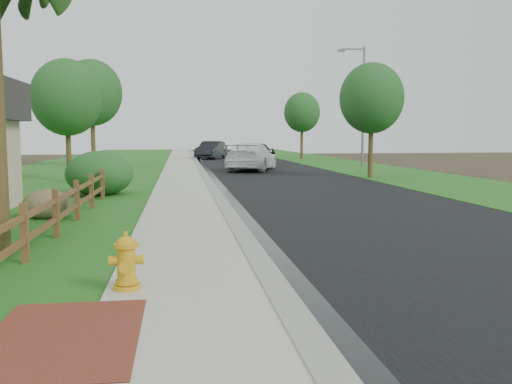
{
  "coord_description": "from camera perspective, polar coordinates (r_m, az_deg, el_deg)",
  "views": [
    {
      "loc": [
        -0.94,
        -6.83,
        2.24
      ],
      "look_at": [
        0.5,
        3.37,
        1.17
      ],
      "focal_mm": 38.0,
      "sensor_mm": 36.0,
      "label": 1
    }
  ],
  "objects": [
    {
      "name": "tree_far_right",
      "position": [
        52.13,
        4.86,
        8.35
      ],
      "size": [
        3.43,
        3.43,
        6.33
      ],
      "color": "#3D3019",
      "rests_on": "ground"
    },
    {
      "name": "road",
      "position": [
        42.25,
        -0.48,
        2.94
      ],
      "size": [
        8.0,
        90.0,
        0.02
      ],
      "primitive_type": "cube",
      "color": "black",
      "rests_on": "ground"
    },
    {
      "name": "wet_gutter",
      "position": [
        41.92,
        -5.71,
        2.9
      ],
      "size": [
        0.5,
        90.0,
        0.0
      ],
      "primitive_type": "cube",
      "color": "black",
      "rests_on": "road"
    },
    {
      "name": "verge_far",
      "position": [
        43.69,
        8.54,
        2.98
      ],
      "size": [
        6.0,
        90.0,
        0.04
      ],
      "primitive_type": "cube",
      "color": "#29601B",
      "rests_on": "ground"
    },
    {
      "name": "brick_patch",
      "position": [
        6.35,
        -19.59,
        -14.56
      ],
      "size": [
        1.6,
        2.4,
        0.11
      ],
      "primitive_type": "cube",
      "color": "maroon",
      "rests_on": "ground"
    },
    {
      "name": "ranch_fence",
      "position": [
        13.59,
        -19.26,
        -1.24
      ],
      "size": [
        0.12,
        16.92,
        1.1
      ],
      "color": "#532C1B",
      "rests_on": "ground"
    },
    {
      "name": "sidewalk",
      "position": [
        41.88,
        -7.97,
        2.91
      ],
      "size": [
        2.2,
        90.0,
        0.1
      ],
      "primitive_type": "cube",
      "color": "#B0AD99",
      "rests_on": "ground"
    },
    {
      "name": "shrub_d",
      "position": [
        20.9,
        -16.16,
        1.88
      ],
      "size": [
        2.51,
        2.51,
        1.68
      ],
      "primitive_type": "ellipsoid",
      "rotation": [
        0.0,
        0.0,
        0.02
      ],
      "color": "#19461E",
      "rests_on": "ground"
    },
    {
      "name": "dark_car_mid",
      "position": [
        43.34,
        -0.39,
        4.18
      ],
      "size": [
        3.34,
        5.49,
        1.75
      ],
      "primitive_type": "imported",
      "rotation": [
        0.0,
        0.0,
        3.41
      ],
      "color": "black",
      "rests_on": "road"
    },
    {
      "name": "ground",
      "position": [
        7.25,
        -0.18,
        -12.07
      ],
      "size": [
        120.0,
        120.0,
        0.0
      ],
      "primitive_type": "plane",
      "color": "#31281B"
    },
    {
      "name": "white_suv",
      "position": [
        34.71,
        -0.47,
        3.74
      ],
      "size": [
        4.32,
        6.52,
        1.76
      ],
      "primitive_type": "imported",
      "rotation": [
        0.0,
        0.0,
        2.81
      ],
      "color": "white",
      "rests_on": "road"
    },
    {
      "name": "curb",
      "position": [
        41.9,
        -6.19,
        2.95
      ],
      "size": [
        0.4,
        90.0,
        0.12
      ],
      "primitive_type": "cube",
      "color": "gray",
      "rests_on": "ground"
    },
    {
      "name": "streetlight",
      "position": [
        38.72,
        10.99,
        9.53
      ],
      "size": [
        1.92,
        0.5,
        8.34
      ],
      "color": "slate",
      "rests_on": "ground"
    },
    {
      "name": "dark_car_far",
      "position": [
        52.1,
        -4.71,
        4.43
      ],
      "size": [
        3.48,
        5.45,
        1.69
      ],
      "primitive_type": "imported",
      "rotation": [
        0.0,
        0.0,
        -0.36
      ],
      "color": "black",
      "rests_on": "road"
    },
    {
      "name": "tree_near_right",
      "position": [
        29.18,
        12.08,
        9.61
      ],
      "size": [
        3.34,
        3.34,
        6.02
      ],
      "color": "#3D3019",
      "rests_on": "ground"
    },
    {
      "name": "fire_hydrant",
      "position": [
        7.83,
        -13.49,
        -7.26
      ],
      "size": [
        0.53,
        0.43,
        0.82
      ],
      "color": "orange",
      "rests_on": "sidewalk"
    },
    {
      "name": "boulder",
      "position": [
        15.53,
        -21.21,
        -1.21
      ],
      "size": [
        1.4,
        1.17,
        0.82
      ],
      "primitive_type": "ellipsoid",
      "rotation": [
        0.0,
        0.0,
        -0.21
      ],
      "color": "brown",
      "rests_on": "ground"
    },
    {
      "name": "tree_mid_left",
      "position": [
        40.32,
        -16.91,
        9.95
      ],
      "size": [
        4.23,
        4.23,
        7.57
      ],
      "color": "#3D3019",
      "rests_on": "ground"
    },
    {
      "name": "tree_near_left",
      "position": [
        27.5,
        -19.3,
        9.36
      ],
      "size": [
        3.31,
        3.31,
        5.86
      ],
      "color": "#3D3019",
      "rests_on": "ground"
    },
    {
      "name": "lawn_near",
      "position": [
        42.48,
        -17.6,
        2.69
      ],
      "size": [
        9.0,
        90.0,
        0.04
      ],
      "primitive_type": "cube",
      "color": "#29601B",
      "rests_on": "ground"
    },
    {
      "name": "grass_strip",
      "position": [
        41.93,
        -10.57,
        2.84
      ],
      "size": [
        1.6,
        90.0,
        0.06
      ],
      "primitive_type": "cube",
      "color": "#29601B",
      "rests_on": "ground"
    }
  ]
}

